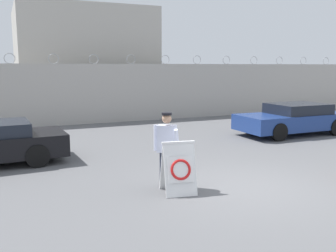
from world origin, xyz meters
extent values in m
plane|color=#5B5B5E|center=(0.00, 0.00, 0.00)|extent=(90.00, 90.00, 0.00)
cube|color=#ADA8A0|center=(0.00, 11.15, 1.43)|extent=(36.00, 0.30, 2.86)
torus|color=gray|center=(-4.63, 11.15, 3.08)|extent=(0.47, 0.03, 0.47)
torus|color=gray|center=(-2.78, 11.15, 3.08)|extent=(0.47, 0.03, 0.47)
torus|color=gray|center=(-0.93, 11.15, 3.08)|extent=(0.47, 0.03, 0.47)
torus|color=gray|center=(0.93, 11.15, 3.08)|extent=(0.47, 0.03, 0.47)
torus|color=gray|center=(2.78, 11.15, 3.08)|extent=(0.47, 0.03, 0.47)
torus|color=gray|center=(4.63, 11.15, 3.08)|extent=(0.47, 0.03, 0.47)
torus|color=gray|center=(6.48, 11.15, 3.08)|extent=(0.47, 0.03, 0.47)
torus|color=gray|center=(8.34, 11.15, 3.08)|extent=(0.47, 0.03, 0.47)
torus|color=gray|center=(10.19, 11.15, 3.08)|extent=(0.47, 0.03, 0.47)
torus|color=gray|center=(12.04, 11.15, 3.08)|extent=(0.47, 0.03, 0.47)
torus|color=gray|center=(13.89, 11.15, 3.08)|extent=(0.47, 0.03, 0.47)
cube|color=#B2ADA3|center=(-0.46, 16.17, 3.00)|extent=(7.47, 6.81, 6.00)
cube|color=white|center=(-1.63, 0.18, 0.55)|extent=(0.74, 0.48, 1.11)
cube|color=white|center=(-1.58, 0.50, 0.55)|extent=(0.74, 0.48, 1.11)
cube|color=white|center=(-1.61, 0.34, 1.12)|extent=(0.73, 0.19, 0.05)
cube|color=white|center=(-1.64, 0.14, 0.57)|extent=(0.58, 0.27, 0.54)
torus|color=red|center=(-1.64, 0.13, 0.57)|extent=(0.47, 0.26, 0.45)
cylinder|color=#232838|center=(-1.74, 0.87, 0.40)|extent=(0.15, 0.15, 0.81)
cylinder|color=#232838|center=(-1.60, 0.76, 0.40)|extent=(0.15, 0.15, 0.81)
cube|color=silver|center=(-1.67, 0.82, 1.12)|extent=(0.47, 0.43, 0.62)
sphere|color=tan|center=(-1.67, 0.82, 1.58)|extent=(0.22, 0.22, 0.22)
cylinder|color=silver|center=(-1.87, 0.98, 1.13)|extent=(0.09, 0.09, 0.59)
cylinder|color=silver|center=(-1.52, 0.58, 1.11)|extent=(0.27, 0.32, 0.57)
cylinder|color=black|center=(-1.67, 0.82, 1.69)|extent=(0.23, 0.23, 0.05)
cylinder|color=black|center=(-4.24, 3.75, 0.32)|extent=(0.65, 0.23, 0.64)
cylinder|color=black|center=(-4.32, 5.51, 0.32)|extent=(0.65, 0.23, 0.64)
cylinder|color=black|center=(4.26, 3.97, 0.34)|extent=(0.67, 0.20, 0.67)
cylinder|color=black|center=(4.26, 5.77, 0.34)|extent=(0.67, 0.20, 0.67)
cylinder|color=black|center=(7.13, 3.97, 0.34)|extent=(0.67, 0.20, 0.67)
cylinder|color=black|center=(7.13, 5.77, 0.34)|extent=(0.67, 0.20, 0.67)
cube|color=navy|center=(5.70, 4.87, 0.54)|extent=(4.64, 1.92, 0.61)
cube|color=black|center=(5.93, 4.87, 1.05)|extent=(2.23, 1.73, 0.40)
camera|label=1|loc=(-5.01, -6.80, 2.74)|focal=40.00mm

